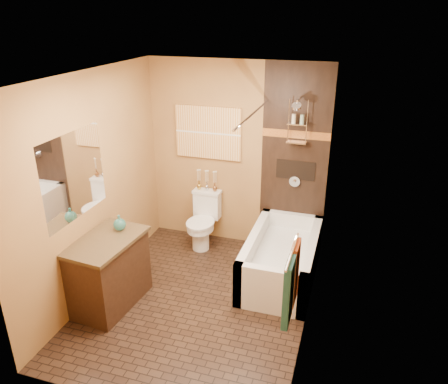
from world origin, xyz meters
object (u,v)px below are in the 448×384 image
at_px(toilet, 203,220).
at_px(vanity, 108,272).
at_px(bathtub, 281,261).
at_px(sunset_painting, 208,133).

height_order(toilet, vanity, vanity).
xyz_separation_m(bathtub, vanity, (-1.72, -1.07, 0.19)).
xyz_separation_m(toilet, vanity, (-0.55, -1.54, 0.02)).
height_order(bathtub, toilet, toilet).
bearing_deg(bathtub, toilet, 158.26).
distance_m(bathtub, toilet, 1.28).
distance_m(sunset_painting, toilet, 1.20).
xyz_separation_m(sunset_painting, toilet, (0.00, -0.25, -1.17)).
relative_size(sunset_painting, bathtub, 0.60).
bearing_deg(sunset_painting, vanity, -106.87).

